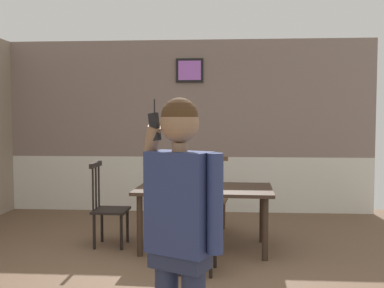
{
  "coord_description": "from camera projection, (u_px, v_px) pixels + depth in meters",
  "views": [
    {
      "loc": [
        0.6,
        -4.28,
        1.61
      ],
      "look_at": [
        0.37,
        -0.87,
        1.4
      ],
      "focal_mm": 42.25,
      "sensor_mm": 36.0,
      "label": 1
    }
  ],
  "objects": [
    {
      "name": "chair_near_window",
      "position": [
        197.0,
        229.0,
        4.63
      ],
      "size": [
        0.45,
        0.45,
        0.92
      ],
      "rotation": [
        0.0,
        0.0,
        -0.12
      ],
      "color": "black",
      "rests_on": "ground_plane"
    },
    {
      "name": "chair_at_table_head",
      "position": [
        108.0,
        207.0,
        5.62
      ],
      "size": [
        0.42,
        0.42,
        1.05
      ],
      "rotation": [
        0.0,
        0.0,
        4.7
      ],
      "color": "black",
      "rests_on": "ground_plane"
    },
    {
      "name": "room_back_partition",
      "position": [
        187.0,
        129.0,
        7.66
      ],
      "size": [
        6.2,
        0.17,
        2.89
      ],
      "color": "gray",
      "rests_on": "ground_plane"
    },
    {
      "name": "chair_by_doorway",
      "position": [
        210.0,
        197.0,
        6.35
      ],
      "size": [
        0.52,
        0.52,
        1.04
      ],
      "rotation": [
        0.0,
        0.0,
        3.04
      ],
      "color": "#513823",
      "rests_on": "ground_plane"
    },
    {
      "name": "ground_plane",
      "position": [
        160.0,
        282.0,
        4.4
      ],
      "size": [
        7.38,
        7.38,
        0.0
      ],
      "primitive_type": "plane",
      "color": "brown"
    },
    {
      "name": "dining_table",
      "position": [
        204.0,
        195.0,
        5.47
      ],
      "size": [
        1.67,
        1.02,
        0.75
      ],
      "rotation": [
        0.0,
        0.0,
        -0.04
      ],
      "color": "#38281E",
      "rests_on": "ground_plane"
    },
    {
      "name": "person_figure",
      "position": [
        181.0,
        225.0,
        2.59
      ],
      "size": [
        0.49,
        0.34,
        1.72
      ],
      "rotation": [
        0.0,
        0.0,
        2.68
      ],
      "color": "#282E49",
      "rests_on": "ground_plane"
    }
  ]
}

